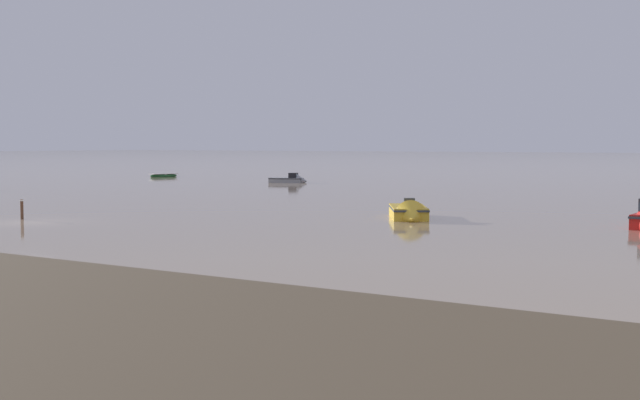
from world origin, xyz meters
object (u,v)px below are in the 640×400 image
motorboat_moored_2 (409,215)px  motorboat_moored_3 (292,180)px  rowboat_moored_0 (164,176)px  mooring_post_near (22,210)px

motorboat_moored_2 → motorboat_moored_3: size_ratio=1.28×
rowboat_moored_0 → mooring_post_near: 66.13m
motorboat_moored_2 → mooring_post_near: 23.32m
motorboat_moored_2 → rowboat_moored_0: 71.26m
rowboat_moored_0 → mooring_post_near: (39.25, -53.22, 0.40)m
motorboat_moored_2 → motorboat_moored_3: bearing=-168.7°
motorboat_moored_2 → motorboat_moored_3: (-34.09, 35.85, -0.02)m
motorboat_moored_2 → mooring_post_near: motorboat_moored_2 is taller
rowboat_moored_0 → motorboat_moored_3: bearing=94.2°
motorboat_moored_3 → mooring_post_near: (14.63, -48.70, 0.33)m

